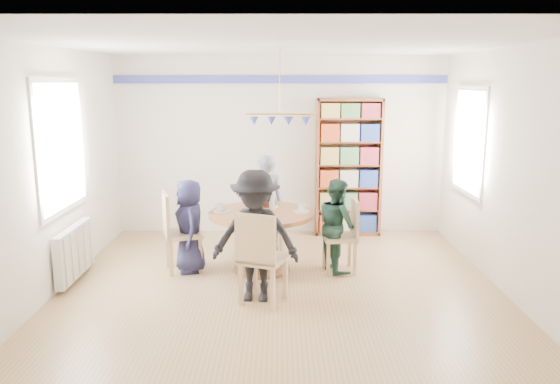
{
  "coord_description": "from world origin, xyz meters",
  "views": [
    {
      "loc": [
        0.01,
        -5.84,
        2.31
      ],
      "look_at": [
        0.0,
        0.4,
        1.05
      ],
      "focal_mm": 35.0,
      "sensor_mm": 36.0,
      "label": 1
    }
  ],
  "objects_px": {
    "chair_far": "(263,206)",
    "person_near": "(255,236)",
    "chair_right": "(346,232)",
    "dining_table": "(262,227)",
    "person_left": "(190,226)",
    "person_right": "(337,225)",
    "chair_left": "(176,228)",
    "bookshelf": "(348,169)",
    "person_far": "(266,203)",
    "chair_near": "(260,254)",
    "radiator": "(75,252)"
  },
  "relations": [
    {
      "from": "chair_left",
      "to": "chair_right",
      "type": "xyz_separation_m",
      "value": [
        2.09,
        0.02,
        -0.05
      ]
    },
    {
      "from": "chair_near",
      "to": "person_left",
      "type": "xyz_separation_m",
      "value": [
        -0.9,
        1.05,
        0.02
      ]
    },
    {
      "from": "chair_far",
      "to": "person_left",
      "type": "distance_m",
      "value": 1.36
    },
    {
      "from": "radiator",
      "to": "chair_far",
      "type": "height_order",
      "value": "chair_far"
    },
    {
      "from": "chair_right",
      "to": "chair_near",
      "type": "height_order",
      "value": "chair_near"
    },
    {
      "from": "dining_table",
      "to": "person_right",
      "type": "distance_m",
      "value": 0.93
    },
    {
      "from": "bookshelf",
      "to": "person_near",
      "type": "bearing_deg",
      "value": -116.31
    },
    {
      "from": "dining_table",
      "to": "person_left",
      "type": "relative_size",
      "value": 1.13
    },
    {
      "from": "chair_near",
      "to": "person_near",
      "type": "relative_size",
      "value": 0.71
    },
    {
      "from": "chair_left",
      "to": "person_left",
      "type": "xyz_separation_m",
      "value": [
        0.17,
        -0.0,
        0.03
      ]
    },
    {
      "from": "person_left",
      "to": "person_near",
      "type": "relative_size",
      "value": 0.81
    },
    {
      "from": "chair_left",
      "to": "person_far",
      "type": "relative_size",
      "value": 0.74
    },
    {
      "from": "person_left",
      "to": "chair_left",
      "type": "bearing_deg",
      "value": -108.75
    },
    {
      "from": "dining_table",
      "to": "person_far",
      "type": "bearing_deg",
      "value": 88.2
    },
    {
      "from": "person_left",
      "to": "person_far",
      "type": "bearing_deg",
      "value": 115.77
    },
    {
      "from": "chair_left",
      "to": "bookshelf",
      "type": "xyz_separation_m",
      "value": [
        2.31,
        1.71,
        0.47
      ]
    },
    {
      "from": "dining_table",
      "to": "chair_near",
      "type": "relative_size",
      "value": 1.29
    },
    {
      "from": "chair_near",
      "to": "person_far",
      "type": "xyz_separation_m",
      "value": [
        0.01,
        1.94,
        0.12
      ]
    },
    {
      "from": "person_right",
      "to": "bookshelf",
      "type": "height_order",
      "value": "bookshelf"
    },
    {
      "from": "person_near",
      "to": "person_right",
      "type": "bearing_deg",
      "value": 50.62
    },
    {
      "from": "chair_far",
      "to": "bookshelf",
      "type": "height_order",
      "value": "bookshelf"
    },
    {
      "from": "chair_left",
      "to": "chair_right",
      "type": "height_order",
      "value": "chair_left"
    },
    {
      "from": "person_far",
      "to": "chair_right",
      "type": "bearing_deg",
      "value": 132.05
    },
    {
      "from": "person_far",
      "to": "person_left",
      "type": "bearing_deg",
      "value": 37.13
    },
    {
      "from": "dining_table",
      "to": "bookshelf",
      "type": "relative_size",
      "value": 0.63
    },
    {
      "from": "chair_right",
      "to": "dining_table",
      "type": "bearing_deg",
      "value": 179.92
    },
    {
      "from": "chair_far",
      "to": "chair_near",
      "type": "distance_m",
      "value": 2.1
    },
    {
      "from": "radiator",
      "to": "person_far",
      "type": "distance_m",
      "value": 2.55
    },
    {
      "from": "chair_right",
      "to": "person_left",
      "type": "height_order",
      "value": "person_left"
    },
    {
      "from": "chair_near",
      "to": "person_right",
      "type": "height_order",
      "value": "person_right"
    },
    {
      "from": "person_far",
      "to": "person_near",
      "type": "height_order",
      "value": "person_near"
    },
    {
      "from": "person_right",
      "to": "chair_far",
      "type": "bearing_deg",
      "value": 22.47
    },
    {
      "from": "person_far",
      "to": "radiator",
      "type": "bearing_deg",
      "value": 21.67
    },
    {
      "from": "person_right",
      "to": "person_near",
      "type": "xyz_separation_m",
      "value": [
        -0.97,
        -0.95,
        0.13
      ]
    },
    {
      "from": "dining_table",
      "to": "person_right",
      "type": "relative_size",
      "value": 1.12
    },
    {
      "from": "chair_far",
      "to": "person_near",
      "type": "distance_m",
      "value": 1.97
    },
    {
      "from": "chair_right",
      "to": "person_right",
      "type": "relative_size",
      "value": 0.78
    },
    {
      "from": "chair_left",
      "to": "person_right",
      "type": "relative_size",
      "value": 0.86
    },
    {
      "from": "chair_near",
      "to": "bookshelf",
      "type": "distance_m",
      "value": 3.06
    },
    {
      "from": "chair_near",
      "to": "chair_right",
      "type": "bearing_deg",
      "value": 46.38
    },
    {
      "from": "dining_table",
      "to": "chair_left",
      "type": "height_order",
      "value": "chair_left"
    },
    {
      "from": "chair_right",
      "to": "person_far",
      "type": "distance_m",
      "value": 1.34
    },
    {
      "from": "chair_left",
      "to": "dining_table",
      "type": "bearing_deg",
      "value": 1.18
    },
    {
      "from": "person_near",
      "to": "chair_left",
      "type": "bearing_deg",
      "value": 144.2
    },
    {
      "from": "person_left",
      "to": "person_right",
      "type": "bearing_deg",
      "value": 72.59
    },
    {
      "from": "dining_table",
      "to": "chair_right",
      "type": "xyz_separation_m",
      "value": [
        1.04,
        -0.0,
        -0.06
      ]
    },
    {
      "from": "radiator",
      "to": "chair_left",
      "type": "bearing_deg",
      "value": 16.34
    },
    {
      "from": "person_left",
      "to": "person_near",
      "type": "height_order",
      "value": "person_near"
    },
    {
      "from": "chair_left",
      "to": "person_near",
      "type": "relative_size",
      "value": 0.7
    },
    {
      "from": "bookshelf",
      "to": "radiator",
      "type": "bearing_deg",
      "value": -149.41
    }
  ]
}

